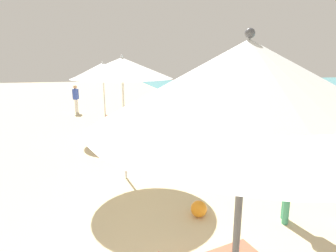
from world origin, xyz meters
TOP-DOWN VIEW (x-y plane):
  - umbrella_nearest at (0.41, -0.14)m, footprint 1.89×1.89m
  - umbrella_second at (0.13, 4.62)m, footprint 2.26×2.26m
  - lounger_second_shoreside at (1.05, 5.78)m, footprint 1.61×0.99m
  - umbrella_farthest at (-0.18, 8.81)m, footprint 2.13×2.13m
  - lounger_farthest_shoreside at (0.51, 9.91)m, footprint 1.35×0.70m
  - person_walking_near at (2.64, 2.05)m, footprint 0.37×0.42m
  - person_walking_far at (-1.56, 14.10)m, footprint 0.33×0.41m
  - beach_ball at (1.23, 2.58)m, footprint 0.30×0.30m

SIDE VIEW (x-z plane):
  - beach_ball at x=1.23m, z-range 0.00..0.30m
  - lounger_farthest_shoreside at x=0.51m, z-range 0.03..0.60m
  - lounger_second_shoreside at x=1.05m, z-range 0.03..0.62m
  - person_walking_far at x=-1.56m, z-range 0.15..1.69m
  - person_walking_near at x=2.64m, z-range 0.20..1.94m
  - umbrella_farthest at x=-0.18m, z-range 1.06..3.85m
  - umbrella_second at x=0.13m, z-range 1.16..4.07m
  - umbrella_nearest at x=0.41m, z-range 1.15..4.09m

